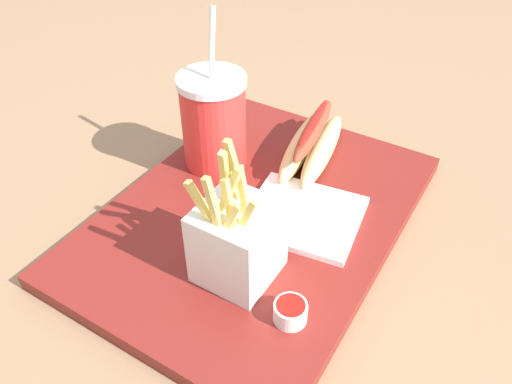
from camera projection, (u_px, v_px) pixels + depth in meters
name	position (u px, v px, depth m)	size (l,w,h in m)	color
ground_plane	(256.00, 227.00, 0.67)	(2.40, 2.40, 0.02)	#8C6B4C
food_tray	(256.00, 216.00, 0.66)	(0.47, 0.34, 0.02)	maroon
soda_cup	(214.00, 121.00, 0.69)	(0.09, 0.09, 0.22)	red
fries_basket	(237.00, 240.00, 0.54)	(0.08, 0.08, 0.16)	white
hot_dog_1	(312.00, 143.00, 0.72)	(0.19, 0.09, 0.07)	#DBB775
ketchup_cup_1	(290.00, 311.00, 0.52)	(0.04, 0.04, 0.02)	white
napkin_stack	(304.00, 215.00, 0.64)	(0.12, 0.14, 0.01)	white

